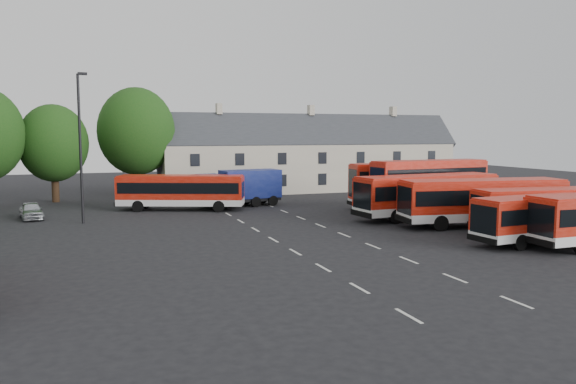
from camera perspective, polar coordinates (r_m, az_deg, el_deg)
name	(u,v)px	position (r m, az deg, el deg)	size (l,w,h in m)	color
ground	(284,246)	(34.13, -0.45, -5.46)	(140.00, 140.00, 0.00)	black
lane_markings	(309,237)	(36.84, 2.19, -4.60)	(5.15, 33.80, 0.01)	beige
terrace_houses	(311,158)	(66.54, 2.32, 3.48)	(35.70, 7.13, 10.06)	beige
bus_row_b	(547,214)	(38.31, 24.81, -2.08)	(10.55, 3.26, 2.94)	silver
bus_row_c	(552,206)	(41.91, 25.22, -1.33)	(11.11, 3.92, 3.07)	silver
bus_row_d	(483,198)	(43.16, 19.16, -0.60)	(12.44, 4.49, 3.44)	silver
bus_row_e	(427,192)	(46.03, 13.96, -0.03)	(12.47, 3.92, 3.47)	silver
bus_dd_south	(429,182)	(50.43, 14.17, 0.98)	(10.98, 3.31, 4.44)	silver
bus_dd_north	(404,183)	(51.72, 11.73, 0.93)	(10.12, 3.23, 4.08)	silver
bus_north	(181,189)	(50.22, -10.82, 0.27)	(11.10, 6.35, 3.10)	silver
box_truck	(241,186)	(52.19, -4.83, 0.60)	(7.95, 3.51, 3.36)	black
silver_car	(31,211)	(48.86, -24.64, -1.73)	(1.60, 3.98, 1.36)	#B0B4B8
lamppost	(81,144)	(44.62, -20.33, 4.62)	(0.77, 0.30, 11.24)	black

